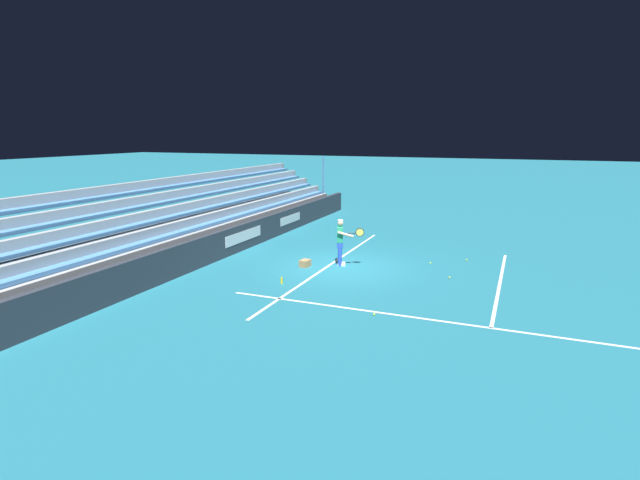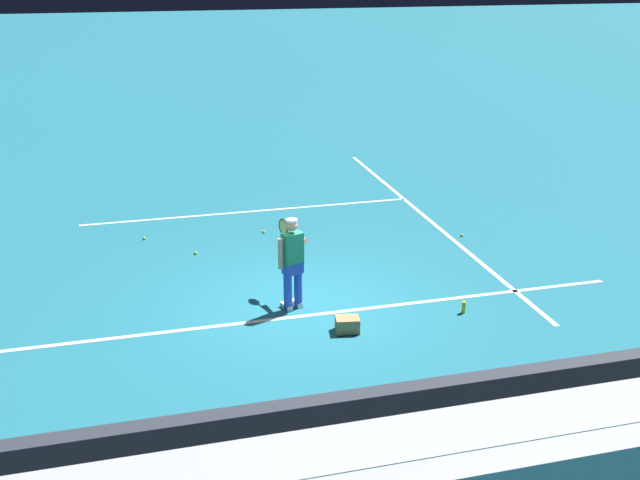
{
  "view_description": "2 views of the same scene",
  "coord_description": "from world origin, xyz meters",
  "px_view_note": "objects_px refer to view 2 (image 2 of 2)",
  "views": [
    {
      "loc": [
        16.73,
        5.99,
        4.87
      ],
      "look_at": [
        0.98,
        -0.48,
        1.16
      ],
      "focal_mm": 28.0,
      "sensor_mm": 36.0,
      "label": 1
    },
    {
      "loc": [
        -2.8,
        -12.15,
        6.0
      ],
      "look_at": [
        0.27,
        -0.42,
        1.39
      ],
      "focal_mm": 42.0,
      "sensor_mm": 36.0,
      "label": 2
    }
  ],
  "objects_px": {
    "tennis_ball_far_right": "(144,238)",
    "tennis_ball_near_player": "(196,253)",
    "ball_box_cardboard": "(347,325)",
    "tennis_ball_midcourt": "(264,232)",
    "water_bottle": "(464,307)",
    "tennis_player": "(292,262)",
    "tennis_ball_stray_back": "(462,235)"
  },
  "relations": [
    {
      "from": "ball_box_cardboard",
      "to": "water_bottle",
      "type": "distance_m",
      "value": 2.23
    },
    {
      "from": "tennis_player",
      "to": "tennis_ball_midcourt",
      "type": "distance_m",
      "value": 4.1
    },
    {
      "from": "tennis_ball_far_right",
      "to": "tennis_ball_stray_back",
      "type": "bearing_deg",
      "value": -13.15
    },
    {
      "from": "ball_box_cardboard",
      "to": "water_bottle",
      "type": "relative_size",
      "value": 1.82
    },
    {
      "from": "tennis_ball_far_right",
      "to": "water_bottle",
      "type": "relative_size",
      "value": 0.3
    },
    {
      "from": "tennis_player",
      "to": "tennis_ball_near_player",
      "type": "xyz_separation_m",
      "value": [
        -1.45,
        3.07,
        -0.86
      ]
    },
    {
      "from": "water_bottle",
      "to": "tennis_ball_midcourt",
      "type": "bearing_deg",
      "value": 118.48
    },
    {
      "from": "tennis_player",
      "to": "tennis_ball_stray_back",
      "type": "relative_size",
      "value": 25.98
    },
    {
      "from": "tennis_ball_near_player",
      "to": "water_bottle",
      "type": "height_order",
      "value": "water_bottle"
    },
    {
      "from": "tennis_ball_stray_back",
      "to": "tennis_player",
      "type": "bearing_deg",
      "value": -150.02
    },
    {
      "from": "ball_box_cardboard",
      "to": "water_bottle",
      "type": "height_order",
      "value": "ball_box_cardboard"
    },
    {
      "from": "tennis_ball_near_player",
      "to": "ball_box_cardboard",
      "type": "bearing_deg",
      "value": -62.98
    },
    {
      "from": "tennis_ball_stray_back",
      "to": "water_bottle",
      "type": "height_order",
      "value": "water_bottle"
    },
    {
      "from": "tennis_player",
      "to": "tennis_ball_midcourt",
      "type": "relative_size",
      "value": 25.98
    },
    {
      "from": "tennis_ball_near_player",
      "to": "tennis_ball_midcourt",
      "type": "xyz_separation_m",
      "value": [
        1.66,
        0.94,
        0.0
      ]
    },
    {
      "from": "ball_box_cardboard",
      "to": "tennis_ball_near_player",
      "type": "xyz_separation_m",
      "value": [
        -2.14,
        4.21,
        -0.1
      ]
    },
    {
      "from": "tennis_ball_near_player",
      "to": "tennis_ball_midcourt",
      "type": "distance_m",
      "value": 1.91
    },
    {
      "from": "ball_box_cardboard",
      "to": "tennis_ball_far_right",
      "type": "relative_size",
      "value": 6.06
    },
    {
      "from": "tennis_ball_far_right",
      "to": "tennis_ball_near_player",
      "type": "bearing_deg",
      "value": -49.35
    },
    {
      "from": "tennis_player",
      "to": "tennis_ball_stray_back",
      "type": "xyz_separation_m",
      "value": [
        4.55,
        2.63,
        -0.86
      ]
    },
    {
      "from": "tennis_ball_far_right",
      "to": "tennis_ball_midcourt",
      "type": "relative_size",
      "value": 1.0
    },
    {
      "from": "ball_box_cardboard",
      "to": "tennis_ball_stray_back",
      "type": "relative_size",
      "value": 6.06
    },
    {
      "from": "tennis_ball_near_player",
      "to": "tennis_ball_far_right",
      "type": "height_order",
      "value": "same"
    },
    {
      "from": "ball_box_cardboard",
      "to": "tennis_ball_far_right",
      "type": "xyz_separation_m",
      "value": [
        -3.18,
        5.41,
        -0.1
      ]
    },
    {
      "from": "tennis_player",
      "to": "ball_box_cardboard",
      "type": "height_order",
      "value": "tennis_player"
    },
    {
      "from": "tennis_player",
      "to": "ball_box_cardboard",
      "type": "xyz_separation_m",
      "value": [
        0.7,
        -1.14,
        -0.76
      ]
    },
    {
      "from": "tennis_ball_near_player",
      "to": "tennis_ball_midcourt",
      "type": "relative_size",
      "value": 1.0
    },
    {
      "from": "ball_box_cardboard",
      "to": "tennis_ball_midcourt",
      "type": "height_order",
      "value": "ball_box_cardboard"
    },
    {
      "from": "tennis_ball_midcourt",
      "to": "tennis_ball_stray_back",
      "type": "bearing_deg",
      "value": -17.62
    },
    {
      "from": "tennis_ball_stray_back",
      "to": "water_bottle",
      "type": "distance_m",
      "value": 3.97
    },
    {
      "from": "tennis_player",
      "to": "water_bottle",
      "type": "xyz_separation_m",
      "value": [
        2.92,
        -0.98,
        -0.78
      ]
    },
    {
      "from": "tennis_ball_far_right",
      "to": "water_bottle",
      "type": "height_order",
      "value": "water_bottle"
    }
  ]
}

